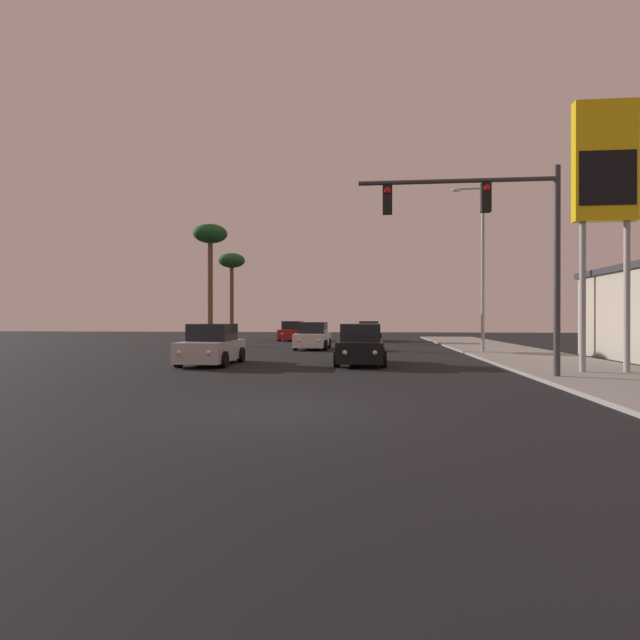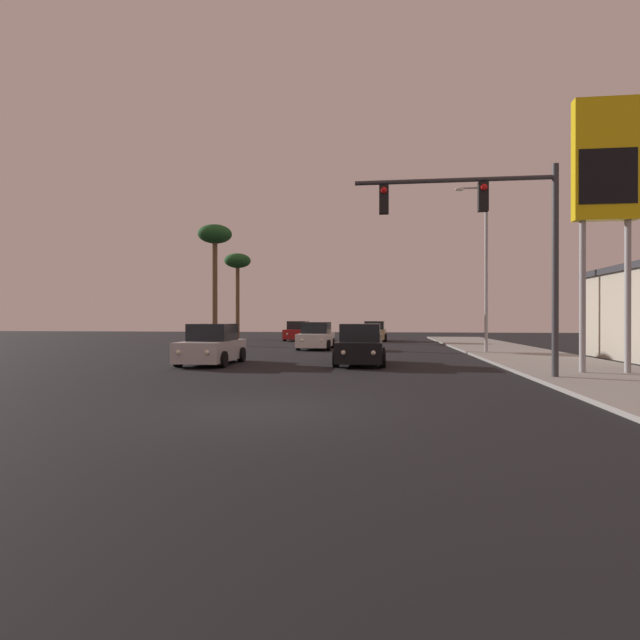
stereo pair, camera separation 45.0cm
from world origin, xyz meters
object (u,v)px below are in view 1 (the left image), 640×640
(car_tan, at_px, (369,332))
(street_lamp, at_px, (480,259))
(car_red, at_px, (293,332))
(car_silver, at_px, (212,346))
(traffic_light_mast, at_px, (500,230))
(car_black, at_px, (361,346))
(gas_station_sign, at_px, (605,176))
(car_white, at_px, (313,337))
(palm_tree_mid, at_px, (210,240))
(palm_tree_far, at_px, (232,265))

(car_tan, height_order, street_lamp, street_lamp)
(car_red, xyz_separation_m, car_silver, (0.11, -22.55, 0.00))
(traffic_light_mast, bearing_deg, street_lamp, 80.54)
(car_black, distance_m, gas_station_sign, 10.56)
(car_white, xyz_separation_m, car_black, (3.13, -10.05, 0.00))
(car_white, xyz_separation_m, car_silver, (-2.99, -10.73, 0.00))
(traffic_light_mast, distance_m, street_lamp, 11.97)
(car_tan, bearing_deg, street_lamp, 114.24)
(car_silver, xyz_separation_m, palm_tree_mid, (-4.68, 14.15, 6.66))
(street_lamp, distance_m, gas_station_sign, 10.66)
(car_white, relative_size, car_black, 1.01)
(palm_tree_mid, relative_size, palm_tree_far, 1.09)
(car_red, relative_size, palm_tree_mid, 0.51)
(car_silver, xyz_separation_m, palm_tree_far, (-5.94, 24.15, 6.02))
(car_tan, xyz_separation_m, palm_tree_far, (-12.42, 1.52, 6.02))
(traffic_light_mast, distance_m, palm_tree_mid, 23.86)
(car_white, height_order, car_red, same)
(palm_tree_far, bearing_deg, car_red, -15.31)
(street_lamp, relative_size, palm_tree_mid, 1.05)
(car_silver, bearing_deg, palm_tree_mid, -71.85)
(car_white, relative_size, car_red, 1.00)
(car_red, bearing_deg, car_tan, -177.57)
(car_red, height_order, car_silver, same)
(car_black, relative_size, gas_station_sign, 0.48)
(palm_tree_far, bearing_deg, car_black, -62.79)
(street_lamp, relative_size, palm_tree_far, 1.15)
(gas_station_sign, bearing_deg, car_red, 119.70)
(car_tan, relative_size, car_white, 1.00)
(car_white, height_order, car_black, same)
(traffic_light_mast, bearing_deg, palm_tree_mid, 129.90)
(traffic_light_mast, bearing_deg, gas_station_sign, 20.49)
(car_white, relative_size, street_lamp, 0.48)
(car_tan, height_order, car_black, same)
(traffic_light_mast, relative_size, palm_tree_far, 0.83)
(car_white, height_order, palm_tree_mid, palm_tree_mid)
(car_tan, relative_size, gas_station_sign, 0.48)
(gas_station_sign, height_order, palm_tree_mid, gas_station_sign)
(car_black, distance_m, palm_tree_far, 27.06)
(car_tan, bearing_deg, palm_tree_far, -4.73)
(traffic_light_mast, xyz_separation_m, palm_tree_mid, (-15.20, 18.18, 2.76))
(car_white, xyz_separation_m, street_lamp, (9.50, -2.97, 4.36))
(gas_station_sign, bearing_deg, car_silver, 169.53)
(car_white, distance_m, gas_station_sign, 18.44)
(car_silver, xyz_separation_m, street_lamp, (12.49, 7.77, 4.36))
(car_tan, relative_size, street_lamp, 0.48)
(car_red, bearing_deg, street_lamp, 132.16)
(car_tan, distance_m, traffic_light_mast, 27.25)
(car_black, xyz_separation_m, street_lamp, (6.37, 7.08, 4.36))
(palm_tree_mid, xyz_separation_m, palm_tree_far, (-1.26, 10.00, -0.64))
(gas_station_sign, bearing_deg, car_white, 130.14)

